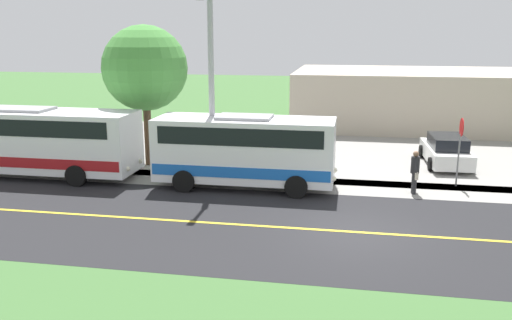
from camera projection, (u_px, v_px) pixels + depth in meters
The scene contains 13 objects.
ground_plane at pixel (354, 232), 17.41m from camera, with size 120.00×120.00×0.00m, color #3D6633.
road_surface at pixel (354, 232), 17.41m from camera, with size 8.00×100.00×0.01m, color black.
sidewalk at pixel (355, 187), 22.38m from camera, with size 2.40×100.00×0.01m, color gray.
parking_lot_surface at pixel (412, 152), 28.75m from camera, with size 14.00×36.00×0.01m, color gray.
road_centre_line at pixel (354, 232), 17.40m from camera, with size 0.16×100.00×0.00m, color gold.
shuttle_bus_front at pixel (245, 148), 22.10m from camera, with size 2.65×7.42×2.98m.
transit_bus_rear at pixel (18, 138), 23.89m from camera, with size 2.71×10.86×3.05m.
pedestrian_with_bags at pixel (415, 171), 21.33m from camera, with size 0.72×0.34×1.73m.
stop_sign at pixel (460, 140), 22.06m from camera, with size 0.76×0.07×2.88m.
street_light_pole at pixel (211, 81), 22.09m from camera, with size 1.97×0.24×7.78m.
parked_car_near at pixel (446, 151), 25.96m from camera, with size 4.47×2.15×1.45m.
tree_curbside at pixel (145, 68), 25.10m from camera, with size 3.97×3.97×6.61m.
commercial_building at pixel (439, 98), 36.50m from camera, with size 10.00×19.14×3.68m, color #B7A893.
Camera 1 is at (16.67, -0.22, 6.36)m, focal length 37.88 mm.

